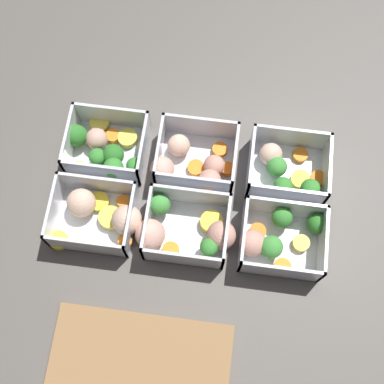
{
  "coord_description": "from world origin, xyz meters",
  "views": [
    {
      "loc": [
        -0.04,
        0.3,
        0.88
      ],
      "look_at": [
        0.0,
        0.0,
        0.02
      ],
      "focal_mm": 50.0,
      "sensor_mm": 36.0,
      "label": 1
    }
  ],
  "objects_px": {
    "container_far_center": "(186,230)",
    "container_near_left": "(287,169)",
    "container_far_right": "(100,215)",
    "container_far_left": "(278,239)",
    "container_near_right": "(105,148)",
    "container_near_center": "(194,161)"
  },
  "relations": [
    {
      "from": "container_near_right",
      "to": "container_far_left",
      "type": "relative_size",
      "value": 1.0
    },
    {
      "from": "container_near_center",
      "to": "container_far_right",
      "type": "distance_m",
      "value": 0.19
    },
    {
      "from": "container_near_left",
      "to": "container_near_right",
      "type": "xyz_separation_m",
      "value": [
        0.32,
        0.0,
        0.0
      ]
    },
    {
      "from": "container_near_left",
      "to": "container_far_center",
      "type": "distance_m",
      "value": 0.21
    },
    {
      "from": "container_near_left",
      "to": "container_far_left",
      "type": "relative_size",
      "value": 0.98
    },
    {
      "from": "container_near_center",
      "to": "container_far_right",
      "type": "height_order",
      "value": "same"
    },
    {
      "from": "container_near_left",
      "to": "container_near_right",
      "type": "height_order",
      "value": "same"
    },
    {
      "from": "container_far_center",
      "to": "container_far_right",
      "type": "bearing_deg",
      "value": -3.24
    },
    {
      "from": "container_near_center",
      "to": "container_near_left",
      "type": "bearing_deg",
      "value": -178.0
    },
    {
      "from": "container_far_center",
      "to": "container_near_center",
      "type": "bearing_deg",
      "value": -88.73
    },
    {
      "from": "container_far_left",
      "to": "container_far_right",
      "type": "bearing_deg",
      "value": -0.42
    },
    {
      "from": "container_near_center",
      "to": "container_far_center",
      "type": "bearing_deg",
      "value": 91.27
    },
    {
      "from": "container_near_left",
      "to": "container_near_right",
      "type": "distance_m",
      "value": 0.32
    },
    {
      "from": "container_near_left",
      "to": "container_near_center",
      "type": "relative_size",
      "value": 0.91
    },
    {
      "from": "container_far_center",
      "to": "container_far_right",
      "type": "height_order",
      "value": "same"
    },
    {
      "from": "container_near_left",
      "to": "container_far_left",
      "type": "height_order",
      "value": "same"
    },
    {
      "from": "container_near_right",
      "to": "container_far_center",
      "type": "xyz_separation_m",
      "value": [
        -0.16,
        0.13,
        0.0
      ]
    },
    {
      "from": "container_far_center",
      "to": "container_near_left",
      "type": "bearing_deg",
      "value": -140.46
    },
    {
      "from": "container_far_center",
      "to": "container_far_right",
      "type": "relative_size",
      "value": 1.03
    },
    {
      "from": "container_near_left",
      "to": "container_far_left",
      "type": "bearing_deg",
      "value": 87.75
    },
    {
      "from": "container_far_center",
      "to": "container_far_left",
      "type": "bearing_deg",
      "value": -177.72
    },
    {
      "from": "container_near_left",
      "to": "container_near_right",
      "type": "bearing_deg",
      "value": 0.17
    }
  ]
}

